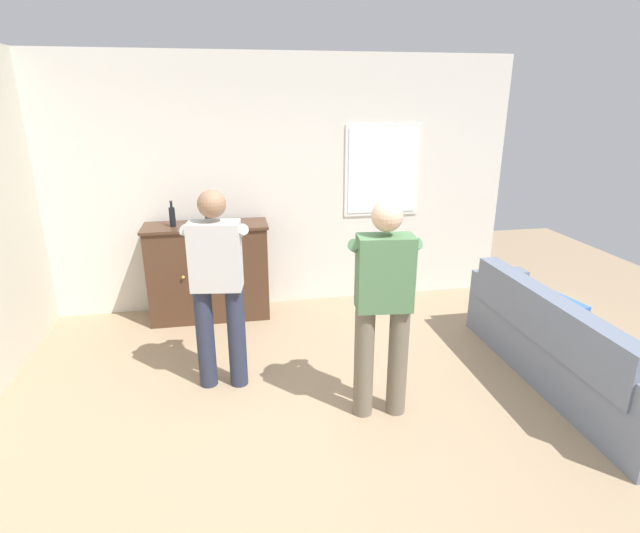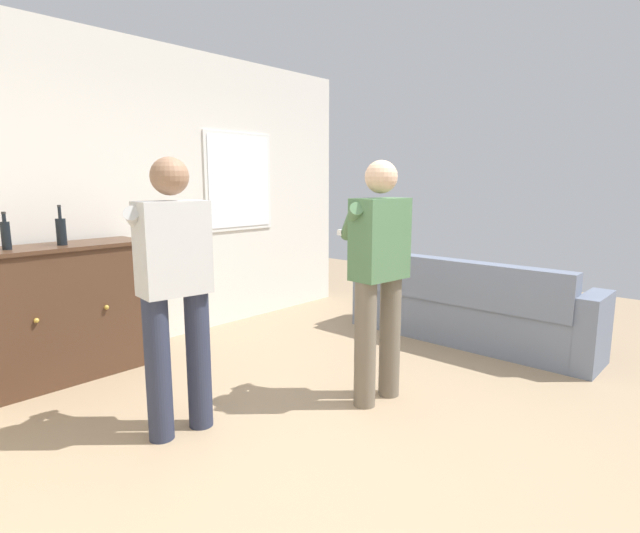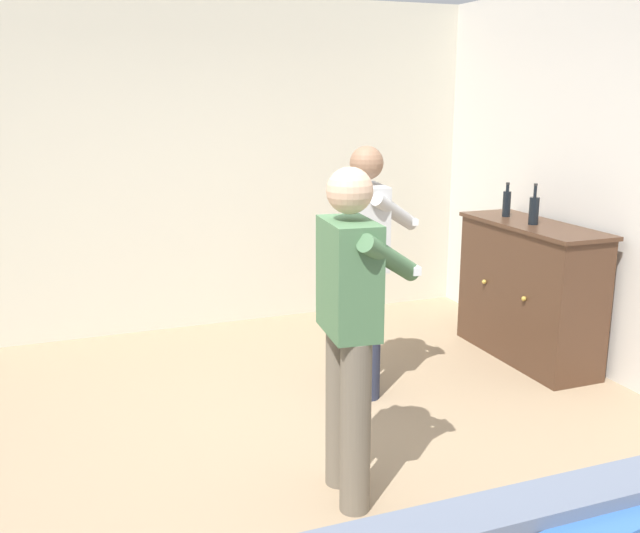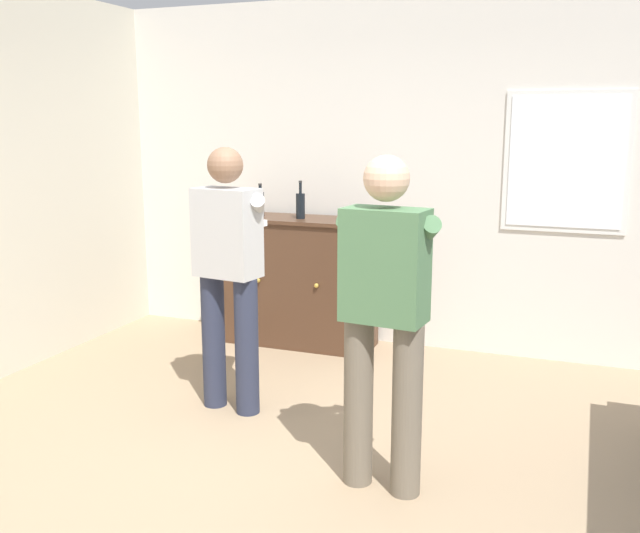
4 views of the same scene
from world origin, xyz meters
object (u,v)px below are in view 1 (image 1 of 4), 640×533
Objects in this scene: bottle_wine_green at (208,215)px; person_standing_left at (217,281)px; person_standing_right at (383,301)px; couch at (559,349)px; sideboard_cabinet at (209,272)px; bottle_liquor_amber at (172,216)px.

bottle_wine_green is 0.18× the size of person_standing_left.
person_standing_right is at bearing -57.58° from bottle_wine_green.
bottle_wine_green is (-2.90, 1.90, 0.85)m from couch.
bottle_liquor_amber is (-0.33, -0.02, 0.64)m from sideboard_cabinet.
couch is at bearing -33.43° from sideboard_cabinet.
couch is 2.92m from person_standing_left.
sideboard_cabinet is 4.28× the size of bottle_wine_green.
couch is 1.82× the size of sideboard_cabinet.
sideboard_cabinet is 0.64m from bottle_wine_green.
couch is at bearing 4.18° from person_standing_right.
sideboard_cabinet is at bearing 136.73° from bottle_wine_green.
couch is at bearing -30.49° from bottle_liquor_amber.
bottle_wine_green is 0.37m from bottle_liquor_amber.
bottle_liquor_amber reaches higher than sideboard_cabinet.
sideboard_cabinet is 1.49m from person_standing_left.
bottle_wine_green is at bearing 93.80° from person_standing_left.
bottle_liquor_amber reaches higher than couch.
sideboard_cabinet is 0.78× the size of person_standing_left.
sideboard_cabinet reaches higher than couch.
person_standing_left is 1.35m from person_standing_right.
sideboard_cabinet is at bearing 122.73° from person_standing_right.
bottle_liquor_amber is at bearing 107.99° from person_standing_left.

